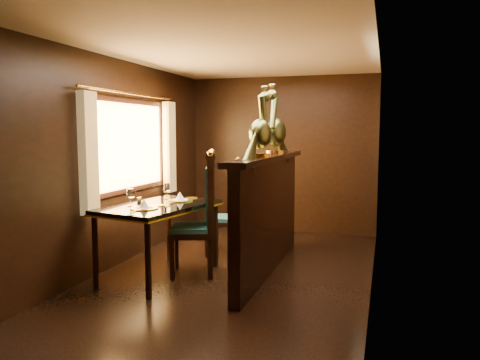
{
  "coord_description": "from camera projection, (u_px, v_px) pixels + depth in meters",
  "views": [
    {
      "loc": [
        1.61,
        -4.91,
        1.64
      ],
      "look_at": [
        -0.06,
        0.41,
        1.05
      ],
      "focal_mm": 35.0,
      "sensor_mm": 36.0,
      "label": 1
    }
  ],
  "objects": [
    {
      "name": "ground",
      "position": [
        234.0,
        276.0,
        5.31
      ],
      "size": [
        5.0,
        5.0,
        0.0
      ],
      "primitive_type": "plane",
      "color": "black",
      "rests_on": "ground"
    },
    {
      "name": "chair_right",
      "position": [
        231.0,
        204.0,
        6.18
      ],
      "size": [
        0.57,
        0.59,
        1.29
      ],
      "rotation": [
        0.0,
        0.0,
        0.26
      ],
      "color": "black",
      "rests_on": "ground"
    },
    {
      "name": "partition",
      "position": [
        268.0,
        211.0,
        5.42
      ],
      "size": [
        0.26,
        2.7,
        1.36
      ],
      "color": "black",
      "rests_on": "ground"
    },
    {
      "name": "peacock_left",
      "position": [
        260.0,
        121.0,
        4.93
      ],
      "size": [
        0.24,
        0.65,
        0.77
      ],
      "primitive_type": null,
      "color": "#194D3A",
      "rests_on": "partition"
    },
    {
      "name": "room_shell",
      "position": [
        227.0,
        136.0,
        5.18
      ],
      "size": [
        3.04,
        5.04,
        2.52
      ],
      "color": "black",
      "rests_on": "ground"
    },
    {
      "name": "peacock_right",
      "position": [
        276.0,
        120.0,
        5.62
      ],
      "size": [
        0.26,
        0.69,
        0.82
      ],
      "primitive_type": null,
      "color": "#194D3A",
      "rests_on": "partition"
    },
    {
      "name": "dining_table",
      "position": [
        159.0,
        211.0,
        5.21
      ],
      "size": [
        1.1,
        1.53,
        1.02
      ],
      "rotation": [
        0.0,
        0.0,
        -0.2
      ],
      "color": "black",
      "rests_on": "ground"
    },
    {
      "name": "chair_left",
      "position": [
        204.0,
        210.0,
        5.31
      ],
      "size": [
        0.66,
        0.68,
        1.43
      ],
      "rotation": [
        0.0,
        0.0,
        0.34
      ],
      "color": "black",
      "rests_on": "ground"
    }
  ]
}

